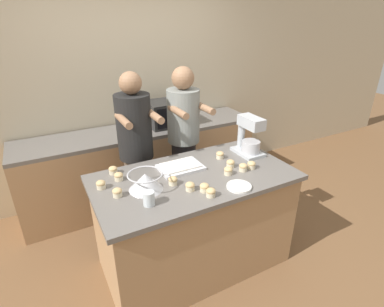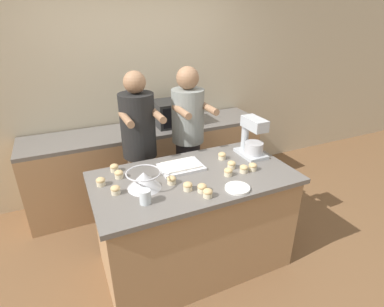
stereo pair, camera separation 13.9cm
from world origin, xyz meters
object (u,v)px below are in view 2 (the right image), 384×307
at_px(baking_tray, 181,166).
at_px(cupcake_5, 208,193).
at_px(person_left, 140,153).
at_px(cupcake_3, 172,180).
at_px(drinking_glass, 145,197).
at_px(cupcake_11, 222,156).
at_px(cupcake_6, 114,168).
at_px(cupcake_4, 253,167).
at_px(cupcake_7, 228,172).
at_px(cupcake_2, 188,186).
at_px(small_plate, 237,188).
at_px(cupcake_1, 119,174).
at_px(mixing_bowl, 144,179).
at_px(cupcake_10, 101,182).
at_px(cupcake_0, 116,190).
at_px(person_right, 188,143).
at_px(cupcake_12, 244,169).
at_px(cupcake_8, 232,165).
at_px(stand_mixer, 252,139).
at_px(microwave_oven, 174,113).
at_px(cupcake_9, 202,188).

relative_size(baking_tray, cupcake_5, 5.20).
xyz_separation_m(person_left, cupcake_3, (0.04, -0.75, 0.07)).
bearing_deg(drinking_glass, cupcake_11, 24.95).
height_order(cupcake_6, cupcake_11, same).
height_order(person_left, cupcake_11, person_left).
bearing_deg(cupcake_4, cupcake_7, 178.26).
height_order(cupcake_3, cupcake_5, same).
xyz_separation_m(cupcake_3, cupcake_5, (0.17, -0.28, 0.00)).
xyz_separation_m(person_left, cupcake_2, (0.12, -0.89, 0.07)).
bearing_deg(cupcake_7, cupcake_6, 151.09).
bearing_deg(cupcake_4, drinking_glass, -174.43).
bearing_deg(drinking_glass, small_plate, -9.22).
distance_m(cupcake_1, cupcake_5, 0.75).
height_order(small_plate, cupcake_5, cupcake_5).
bearing_deg(person_left, cupcake_4, -48.02).
bearing_deg(cupcake_1, mixing_bowl, -58.38).
xyz_separation_m(drinking_glass, cupcake_10, (-0.24, 0.37, -0.02)).
bearing_deg(cupcake_1, cupcake_0, -107.92).
distance_m(cupcake_0, cupcake_3, 0.43).
xyz_separation_m(drinking_glass, cupcake_1, (-0.09, 0.43, -0.02)).
distance_m(person_right, cupcake_2, 0.98).
height_order(cupcake_3, cupcake_12, same).
relative_size(mixing_bowl, baking_tray, 0.73).
bearing_deg(cupcake_10, drinking_glass, -56.97).
height_order(baking_tray, drinking_glass, drinking_glass).
bearing_deg(cupcake_8, cupcake_7, -132.62).
relative_size(cupcake_0, cupcake_11, 1.00).
bearing_deg(cupcake_11, small_plate, -107.01).
xyz_separation_m(stand_mixer, cupcake_6, (-1.23, 0.21, -0.13)).
bearing_deg(cupcake_7, mixing_bowl, 171.46).
bearing_deg(cupcake_10, person_right, 29.31).
distance_m(person_left, person_right, 0.52).
relative_size(microwave_oven, cupcake_4, 6.63).
xyz_separation_m(person_right, baking_tray, (-0.31, -0.55, 0.05)).
bearing_deg(cupcake_6, cupcake_3, -47.07).
bearing_deg(cupcake_10, cupcake_9, -31.32).
xyz_separation_m(cupcake_2, cupcake_4, (0.63, 0.06, 0.00)).
xyz_separation_m(small_plate, cupcake_2, (-0.35, 0.14, 0.02)).
distance_m(person_left, mixing_bowl, 0.75).
xyz_separation_m(cupcake_6, cupcake_7, (0.83, -0.46, 0.00)).
bearing_deg(stand_mixer, baking_tray, 177.72).
relative_size(drinking_glass, cupcake_7, 1.47).
bearing_deg(cupcake_0, cupcake_8, -0.30).
height_order(cupcake_0, cupcake_8, same).
height_order(cupcake_4, cupcake_7, same).
distance_m(baking_tray, microwave_oven, 1.18).
bearing_deg(stand_mixer, cupcake_9, -151.42).
relative_size(drinking_glass, cupcake_5, 1.47).
xyz_separation_m(person_right, cupcake_7, (-0.01, -0.82, 0.07)).
relative_size(small_plate, cupcake_1, 2.70).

